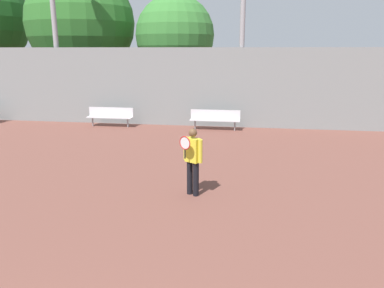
{
  "coord_description": "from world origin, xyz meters",
  "views": [
    {
      "loc": [
        1.67,
        -1.1,
        3.36
      ],
      "look_at": [
        0.21,
        8.38,
        0.94
      ],
      "focal_mm": 35.0,
      "sensor_mm": 36.0,
      "label": 1
    }
  ],
  "objects_px": {
    "tree_dark_dense": "(175,35)",
    "bench_adjacent_court": "(110,115)",
    "light_pole_center_back": "(243,4)",
    "bench_courtside_near": "(215,118)",
    "tree_green_broad": "(81,23)",
    "tennis_player": "(193,158)"
  },
  "relations": [
    {
      "from": "bench_courtside_near",
      "to": "bench_adjacent_court",
      "type": "distance_m",
      "value": 4.71
    },
    {
      "from": "light_pole_center_back",
      "to": "tree_green_broad",
      "type": "bearing_deg",
      "value": 151.07
    },
    {
      "from": "light_pole_center_back",
      "to": "tennis_player",
      "type": "bearing_deg",
      "value": -95.74
    },
    {
      "from": "bench_courtside_near",
      "to": "tennis_player",
      "type": "bearing_deg",
      "value": -88.67
    },
    {
      "from": "light_pole_center_back",
      "to": "tree_dark_dense",
      "type": "xyz_separation_m",
      "value": [
        -3.86,
        4.79,
        -1.05
      ]
    },
    {
      "from": "light_pole_center_back",
      "to": "bench_adjacent_court",
      "type": "bearing_deg",
      "value": -171.51
    },
    {
      "from": "bench_adjacent_court",
      "to": "light_pole_center_back",
      "type": "distance_m",
      "value": 7.45
    },
    {
      "from": "tennis_player",
      "to": "bench_adjacent_court",
      "type": "relative_size",
      "value": 0.78
    },
    {
      "from": "tennis_player",
      "to": "bench_courtside_near",
      "type": "relative_size",
      "value": 0.75
    },
    {
      "from": "tennis_player",
      "to": "tree_green_broad",
      "type": "relative_size",
      "value": 0.2
    },
    {
      "from": "tennis_player",
      "to": "bench_courtside_near",
      "type": "xyz_separation_m",
      "value": [
        -0.18,
        7.57,
        -0.38
      ]
    },
    {
      "from": "bench_courtside_near",
      "to": "tree_green_broad",
      "type": "xyz_separation_m",
      "value": [
        -8.67,
        6.21,
        4.37
      ]
    },
    {
      "from": "bench_courtside_near",
      "to": "bench_adjacent_court",
      "type": "relative_size",
      "value": 1.04
    },
    {
      "from": "tennis_player",
      "to": "bench_courtside_near",
      "type": "height_order",
      "value": "tennis_player"
    },
    {
      "from": "bench_courtside_near",
      "to": "tree_dark_dense",
      "type": "relative_size",
      "value": 0.34
    },
    {
      "from": "tennis_player",
      "to": "tree_dark_dense",
      "type": "xyz_separation_m",
      "value": [
        -3.02,
        13.21,
        3.24
      ]
    },
    {
      "from": "bench_adjacent_court",
      "to": "tennis_player",
      "type": "bearing_deg",
      "value": -57.14
    },
    {
      "from": "tennis_player",
      "to": "bench_adjacent_court",
      "type": "distance_m",
      "value": 9.02
    },
    {
      "from": "bench_courtside_near",
      "to": "tree_dark_dense",
      "type": "height_order",
      "value": "tree_dark_dense"
    },
    {
      "from": "tree_dark_dense",
      "to": "bench_adjacent_court",
      "type": "bearing_deg",
      "value": -108.36
    },
    {
      "from": "light_pole_center_back",
      "to": "tree_dark_dense",
      "type": "relative_size",
      "value": 1.31
    },
    {
      "from": "bench_adjacent_court",
      "to": "tree_green_broad",
      "type": "bearing_deg",
      "value": 122.48
    }
  ]
}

